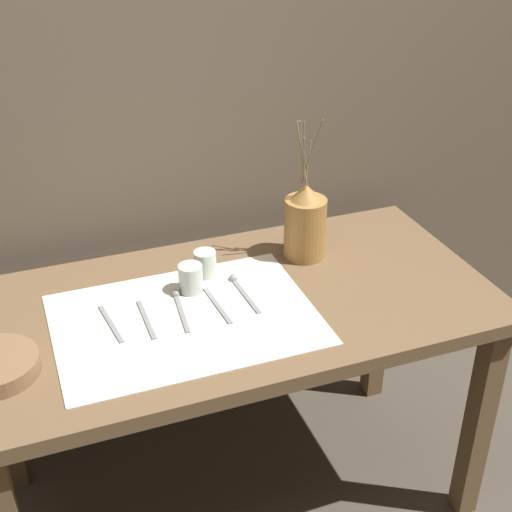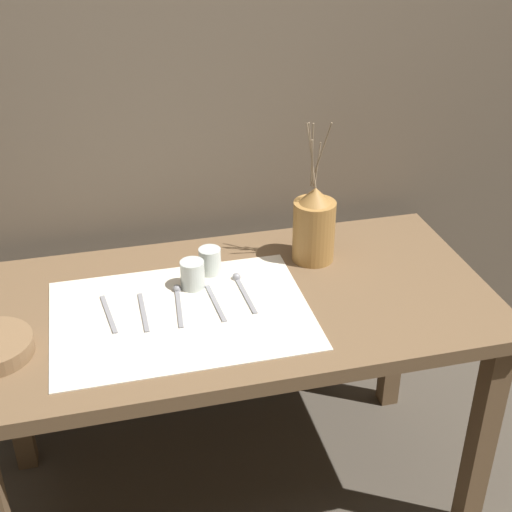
{
  "view_description": "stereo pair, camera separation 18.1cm",
  "coord_description": "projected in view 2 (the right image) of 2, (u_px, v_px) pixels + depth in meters",
  "views": [
    {
      "loc": [
        -0.49,
        -1.47,
        1.74
      ],
      "look_at": [
        0.07,
        0.0,
        0.84
      ],
      "focal_mm": 50.0,
      "sensor_mm": 36.0,
      "label": 1
    },
    {
      "loc": [
        -0.31,
        -1.53,
        1.74
      ],
      "look_at": [
        0.07,
        0.0,
        0.84
      ],
      "focal_mm": 50.0,
      "sensor_mm": 36.0,
      "label": 2
    }
  ],
  "objects": [
    {
      "name": "knife_center",
      "position": [
        216.0,
        303.0,
        1.83
      ],
      "size": [
        0.02,
        0.17,
        0.0
      ],
      "color": "gray",
      "rests_on": "wooden_table"
    },
    {
      "name": "spoon_inner",
      "position": [
        178.0,
        296.0,
        1.86
      ],
      "size": [
        0.03,
        0.19,
        0.02
      ],
      "color": "gray",
      "rests_on": "wooden_table"
    },
    {
      "name": "ground_plane",
      "position": [
        235.0,
        492.0,
        2.22
      ],
      "size": [
        12.0,
        12.0,
        0.0
      ],
      "primitive_type": "plane",
      "color": "#473F35"
    },
    {
      "name": "pitcher_with_flowers",
      "position": [
        314.0,
        226.0,
        1.99
      ],
      "size": [
        0.12,
        0.12,
        0.41
      ],
      "color": "olive",
      "rests_on": "wooden_table"
    },
    {
      "name": "fork_inner",
      "position": [
        109.0,
        314.0,
        1.79
      ],
      "size": [
        0.03,
        0.17,
        0.0
      ],
      "color": "gray",
      "rests_on": "wooden_table"
    },
    {
      "name": "glass_tumbler_far",
      "position": [
        210.0,
        261.0,
        1.95
      ],
      "size": [
        0.06,
        0.06,
        0.07
      ],
      "color": "#B7C1BC",
      "rests_on": "wooden_table"
    },
    {
      "name": "wooden_table",
      "position": [
        232.0,
        328.0,
        1.9
      ],
      "size": [
        1.37,
        0.69,
        0.72
      ],
      "color": "brown",
      "rests_on": "ground_plane"
    },
    {
      "name": "stone_wall_back",
      "position": [
        194.0,
        69.0,
        2.0
      ],
      "size": [
        7.0,
        0.06,
        2.4
      ],
      "color": "brown",
      "rests_on": "ground_plane"
    },
    {
      "name": "fork_outer",
      "position": [
        143.0,
        312.0,
        1.8
      ],
      "size": [
        0.01,
        0.17,
        0.0
      ],
      "color": "gray",
      "rests_on": "wooden_table"
    },
    {
      "name": "glass_tumbler_near",
      "position": [
        192.0,
        274.0,
        1.89
      ],
      "size": [
        0.06,
        0.06,
        0.08
      ],
      "color": "#B7C1BC",
      "rests_on": "wooden_table"
    },
    {
      "name": "spoon_outer",
      "position": [
        240.0,
        284.0,
        1.91
      ],
      "size": [
        0.03,
        0.19,
        0.02
      ],
      "color": "gray",
      "rests_on": "wooden_table"
    },
    {
      "name": "linen_cloth",
      "position": [
        181.0,
        314.0,
        1.79
      ],
      "size": [
        0.65,
        0.46,
        0.0
      ],
      "color": "beige",
      "rests_on": "wooden_table"
    }
  ]
}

